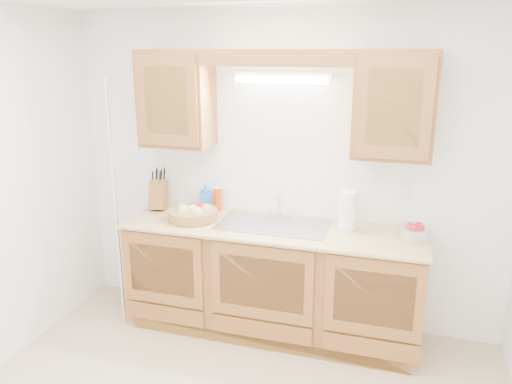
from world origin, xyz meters
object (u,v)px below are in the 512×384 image
(knife_block, at_px, (159,194))
(paper_towel, at_px, (348,210))
(fruit_basket, at_px, (193,213))
(apple_bowl, at_px, (414,232))

(knife_block, xyz_separation_m, paper_towel, (1.58, -0.03, 0.02))
(fruit_basket, xyz_separation_m, paper_towel, (1.19, 0.14, 0.09))
(fruit_basket, distance_m, apple_bowl, 1.67)
(knife_block, distance_m, paper_towel, 1.58)
(knife_block, height_order, paper_towel, knife_block)
(fruit_basket, distance_m, knife_block, 0.43)
(fruit_basket, height_order, knife_block, knife_block)
(fruit_basket, xyz_separation_m, apple_bowl, (1.67, 0.06, -0.00))
(fruit_basket, xyz_separation_m, knife_block, (-0.39, 0.17, 0.08))
(knife_block, bearing_deg, apple_bowl, -13.36)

